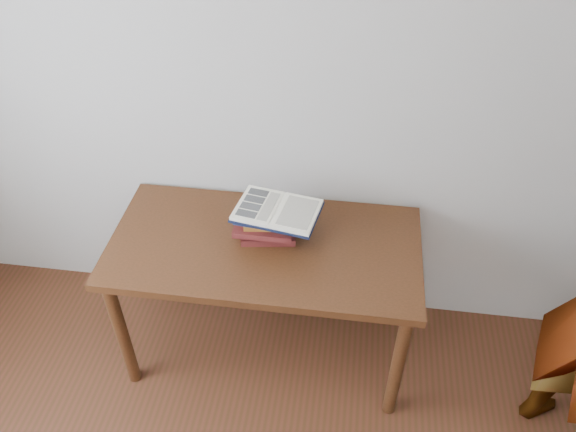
# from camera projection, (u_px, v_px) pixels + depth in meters

# --- Properties ---
(room_shell) EXTENTS (3.54, 3.54, 2.62)m
(room_shell) POSITION_uv_depth(u_px,v_px,m) (18.00, 422.00, 0.90)
(room_shell) COLOR #B8B5AE
(room_shell) RESTS_ON ground
(desk) EXTENTS (1.38, 0.69, 0.74)m
(desk) POSITION_uv_depth(u_px,v_px,m) (265.00, 259.00, 2.55)
(desk) COLOR #4E2613
(desk) RESTS_ON ground
(book_stack) EXTENTS (0.27, 0.20, 0.15)m
(book_stack) POSITION_uv_depth(u_px,v_px,m) (266.00, 224.00, 2.47)
(book_stack) COLOR #5F2417
(book_stack) RESTS_ON desk
(open_book) EXTENTS (0.39, 0.30, 0.03)m
(open_book) POSITION_uv_depth(u_px,v_px,m) (277.00, 210.00, 2.41)
(open_book) COLOR black
(open_book) RESTS_ON book_stack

